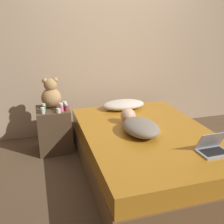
{
  "coord_description": "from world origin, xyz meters",
  "views": [
    {
      "loc": [
        -1.15,
        -2.48,
        1.67
      ],
      "look_at": [
        -0.35,
        0.26,
        0.65
      ],
      "focal_mm": 42.0,
      "sensor_mm": 36.0,
      "label": 1
    }
  ],
  "objects_px": {
    "teddy_bear": "(51,95)",
    "bottle_pink": "(61,107)",
    "bottle_blue": "(65,106)",
    "laptop": "(213,148)",
    "pillow": "(124,105)",
    "bottle_white": "(58,111)",
    "bottle_clear": "(43,111)",
    "bottle_green": "(44,108)",
    "bottle_red": "(66,107)",
    "person_lying": "(139,125)"
  },
  "relations": [
    {
      "from": "laptop",
      "to": "bottle_clear",
      "type": "xyz_separation_m",
      "value": [
        -1.5,
        1.26,
        0.1
      ]
    },
    {
      "from": "pillow",
      "to": "bottle_blue",
      "type": "distance_m",
      "value": 0.83
    },
    {
      "from": "bottle_clear",
      "to": "bottle_white",
      "type": "distance_m",
      "value": 0.19
    },
    {
      "from": "laptop",
      "to": "bottle_red",
      "type": "distance_m",
      "value": 1.77
    },
    {
      "from": "bottle_white",
      "to": "laptop",
      "type": "bearing_deg",
      "value": -43.13
    },
    {
      "from": "teddy_bear",
      "to": "bottle_pink",
      "type": "xyz_separation_m",
      "value": [
        0.1,
        -0.2,
        -0.12
      ]
    },
    {
      "from": "bottle_green",
      "to": "bottle_red",
      "type": "xyz_separation_m",
      "value": [
        0.27,
        -0.05,
        -0.0
      ]
    },
    {
      "from": "pillow",
      "to": "bottle_green",
      "type": "bearing_deg",
      "value": -174.06
    },
    {
      "from": "bottle_clear",
      "to": "bottle_white",
      "type": "bearing_deg",
      "value": -8.69
    },
    {
      "from": "bottle_blue",
      "to": "bottle_green",
      "type": "xyz_separation_m",
      "value": [
        -0.26,
        -0.01,
        -0.0
      ]
    },
    {
      "from": "bottle_pink",
      "to": "bottle_green",
      "type": "height_order",
      "value": "bottle_pink"
    },
    {
      "from": "bottle_red",
      "to": "pillow",
      "type": "bearing_deg",
      "value": 11.54
    },
    {
      "from": "teddy_bear",
      "to": "bottle_blue",
      "type": "distance_m",
      "value": 0.24
    },
    {
      "from": "laptop",
      "to": "bottle_pink",
      "type": "xyz_separation_m",
      "value": [
        -1.28,
        1.28,
        0.11
      ]
    },
    {
      "from": "bottle_clear",
      "to": "bottle_white",
      "type": "relative_size",
      "value": 1.3
    },
    {
      "from": "person_lying",
      "to": "bottle_white",
      "type": "distance_m",
      "value": 1.01
    },
    {
      "from": "bottle_green",
      "to": "pillow",
      "type": "bearing_deg",
      "value": 5.94
    },
    {
      "from": "bottle_pink",
      "to": "bottle_blue",
      "type": "bearing_deg",
      "value": 46.72
    },
    {
      "from": "bottle_blue",
      "to": "bottle_red",
      "type": "height_order",
      "value": "bottle_blue"
    },
    {
      "from": "bottle_blue",
      "to": "bottle_red",
      "type": "xyz_separation_m",
      "value": [
        0.01,
        -0.06,
        -0.01
      ]
    },
    {
      "from": "pillow",
      "to": "laptop",
      "type": "relative_size",
      "value": 2.04
    },
    {
      "from": "pillow",
      "to": "laptop",
      "type": "distance_m",
      "value": 1.5
    },
    {
      "from": "teddy_bear",
      "to": "bottle_red",
      "type": "relative_size",
      "value": 4.1
    },
    {
      "from": "bottle_blue",
      "to": "bottle_pink",
      "type": "bearing_deg",
      "value": -133.28
    },
    {
      "from": "laptop",
      "to": "bottle_pink",
      "type": "bearing_deg",
      "value": 133.63
    },
    {
      "from": "pillow",
      "to": "laptop",
      "type": "xyz_separation_m",
      "value": [
        0.4,
        -1.44,
        -0.02
      ]
    },
    {
      "from": "bottle_green",
      "to": "bottle_red",
      "type": "bearing_deg",
      "value": -11.24
    },
    {
      "from": "bottle_clear",
      "to": "bottle_red",
      "type": "distance_m",
      "value": 0.29
    },
    {
      "from": "pillow",
      "to": "bottle_white",
      "type": "distance_m",
      "value": 0.94
    },
    {
      "from": "person_lying",
      "to": "bottle_clear",
      "type": "distance_m",
      "value": 1.18
    },
    {
      "from": "bottle_white",
      "to": "bottle_red",
      "type": "height_order",
      "value": "bottle_red"
    },
    {
      "from": "bottle_red",
      "to": "bottle_green",
      "type": "bearing_deg",
      "value": 168.76
    },
    {
      "from": "pillow",
      "to": "bottle_pink",
      "type": "distance_m",
      "value": 0.9
    },
    {
      "from": "pillow",
      "to": "bottle_pink",
      "type": "relative_size",
      "value": 5.53
    },
    {
      "from": "bottle_red",
      "to": "laptop",
      "type": "bearing_deg",
      "value": -46.42
    },
    {
      "from": "bottle_blue",
      "to": "teddy_bear",
      "type": "bearing_deg",
      "value": 137.79
    },
    {
      "from": "bottle_blue",
      "to": "laptop",
      "type": "bearing_deg",
      "value": -47.61
    },
    {
      "from": "person_lying",
      "to": "laptop",
      "type": "relative_size",
      "value": 2.43
    },
    {
      "from": "bottle_blue",
      "to": "bottle_white",
      "type": "height_order",
      "value": "bottle_blue"
    },
    {
      "from": "laptop",
      "to": "bottle_green",
      "type": "height_order",
      "value": "bottle_green"
    },
    {
      "from": "person_lying",
      "to": "bottle_pink",
      "type": "xyz_separation_m",
      "value": [
        -0.78,
        0.64,
        0.08
      ]
    },
    {
      "from": "bottle_pink",
      "to": "bottle_white",
      "type": "relative_size",
      "value": 1.88
    },
    {
      "from": "teddy_bear",
      "to": "bottle_blue",
      "type": "relative_size",
      "value": 3.69
    },
    {
      "from": "person_lying",
      "to": "bottle_red",
      "type": "bearing_deg",
      "value": 134.69
    },
    {
      "from": "bottle_pink",
      "to": "person_lying",
      "type": "bearing_deg",
      "value": -39.18
    },
    {
      "from": "bottle_blue",
      "to": "bottle_clear",
      "type": "bearing_deg",
      "value": -164.7
    },
    {
      "from": "teddy_bear",
      "to": "bottle_blue",
      "type": "height_order",
      "value": "teddy_bear"
    },
    {
      "from": "bottle_pink",
      "to": "bottle_clear",
      "type": "distance_m",
      "value": 0.23
    },
    {
      "from": "pillow",
      "to": "bottle_clear",
      "type": "distance_m",
      "value": 1.12
    },
    {
      "from": "laptop",
      "to": "bottle_pink",
      "type": "height_order",
      "value": "bottle_pink"
    }
  ]
}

